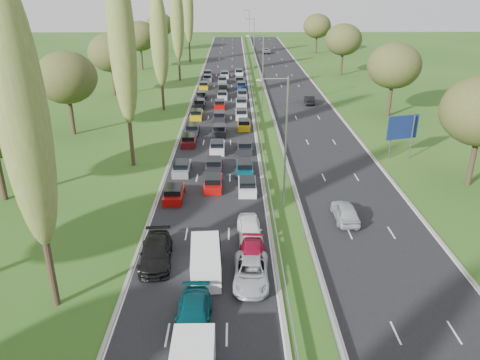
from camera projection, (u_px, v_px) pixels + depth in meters
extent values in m
plane|color=#244D18|center=(261.00, 108.00, 77.34)|extent=(260.00, 260.00, 0.00)
cube|color=black|center=(221.00, 105.00, 79.57)|extent=(10.50, 215.00, 0.04)
cube|color=black|center=(300.00, 104.00, 79.72)|extent=(10.50, 215.00, 0.04)
cube|color=gray|center=(254.00, 101.00, 79.42)|extent=(0.06, 215.00, 0.32)
cube|color=gray|center=(267.00, 101.00, 79.44)|extent=(0.06, 215.00, 0.32)
cylinder|color=gray|center=(286.00, 145.00, 40.92)|extent=(0.18, 0.18, 12.00)
cylinder|color=gray|center=(263.00, 74.00, 73.17)|extent=(0.18, 0.18, 12.00)
cylinder|color=gray|center=(254.00, 46.00, 105.41)|extent=(0.18, 0.18, 12.00)
cylinder|color=gray|center=(249.00, 31.00, 137.65)|extent=(0.18, 0.18, 12.00)
cylinder|color=#2D2116|center=(48.00, 256.00, 28.78)|extent=(0.44, 0.44, 7.20)
ellipsoid|color=#5A692D|center=(23.00, 117.00, 25.36)|extent=(2.80, 2.80, 16.00)
cylinder|color=#2D2116|center=(130.00, 132.00, 51.67)|extent=(0.44, 0.44, 7.92)
ellipsoid|color=#5A692D|center=(122.00, 41.00, 47.90)|extent=(2.80, 2.80, 17.60)
cylinder|color=#2D2116|center=(163.00, 90.00, 74.98)|extent=(0.44, 0.44, 6.48)
ellipsoid|color=#5A692D|center=(159.00, 39.00, 71.90)|extent=(2.80, 2.80, 14.40)
cylinder|color=#2D2116|center=(179.00, 63.00, 97.87)|extent=(0.44, 0.44, 7.20)
ellipsoid|color=#5A692D|center=(177.00, 19.00, 94.44)|extent=(2.80, 2.80, 16.00)
cylinder|color=#2D2116|center=(190.00, 47.00, 120.75)|extent=(0.44, 0.44, 7.92)
ellipsoid|color=#5A692D|center=(188.00, 7.00, 116.99)|extent=(2.80, 2.80, 17.60)
cylinder|color=#2D2116|center=(0.00, 176.00, 43.86)|extent=(0.56, 0.56, 4.84)
cylinder|color=#2D2116|center=(72.00, 117.00, 63.20)|extent=(0.56, 0.56, 4.84)
ellipsoid|color=#38471E|center=(66.00, 78.00, 61.15)|extent=(8.00, 8.00, 6.80)
cylinder|color=#2D2116|center=(114.00, 82.00, 85.31)|extent=(0.56, 0.56, 4.84)
ellipsoid|color=#38471E|center=(111.00, 52.00, 83.25)|extent=(8.00, 8.00, 6.80)
cylinder|color=#2D2116|center=(142.00, 59.00, 111.10)|extent=(0.56, 0.56, 4.84)
ellipsoid|color=#38471E|center=(140.00, 36.00, 109.05)|extent=(8.00, 8.00, 6.80)
cylinder|color=#2D2116|center=(161.00, 43.00, 140.58)|extent=(0.56, 0.56, 4.84)
ellipsoid|color=#38471E|center=(160.00, 25.00, 138.52)|extent=(8.00, 8.00, 6.80)
cylinder|color=#2D2116|center=(472.00, 162.00, 47.15)|extent=(0.56, 0.56, 4.84)
cylinder|color=#2D2116|center=(390.00, 100.00, 72.02)|extent=(0.56, 0.56, 4.84)
ellipsoid|color=#38471E|center=(394.00, 66.00, 69.96)|extent=(8.00, 8.00, 6.80)
cylinder|color=#2D2116|center=(341.00, 64.00, 104.26)|extent=(0.56, 0.56, 4.84)
ellipsoid|color=#38471E|center=(344.00, 40.00, 102.20)|extent=(8.00, 8.00, 6.80)
cylinder|color=#2D2116|center=(316.00, 45.00, 136.50)|extent=(0.56, 0.56, 4.84)
ellipsoid|color=#38471E|center=(317.00, 26.00, 134.44)|extent=(8.00, 8.00, 6.80)
cube|color=#A50C0A|center=(174.00, 195.00, 44.65)|extent=(1.75, 4.00, 0.80)
cube|color=slate|center=(182.00, 169.00, 50.85)|extent=(1.75, 4.00, 0.80)
cube|color=#590F14|center=(189.00, 141.00, 59.75)|extent=(1.75, 4.00, 0.80)
cube|color=black|center=(193.00, 130.00, 64.17)|extent=(1.75, 4.00, 0.80)
cube|color=#BF990C|center=(197.00, 115.00, 71.48)|extent=(1.75, 4.00, 0.80)
cube|color=black|center=(200.00, 104.00, 77.89)|extent=(1.75, 4.00, 0.80)
cube|color=black|center=(202.00, 96.00, 83.51)|extent=(1.75, 4.00, 0.80)
cube|color=#BF990C|center=(204.00, 86.00, 91.56)|extent=(1.75, 4.00, 0.80)
cube|color=slate|center=(208.00, 79.00, 98.69)|extent=(1.75, 4.00, 0.80)
cube|color=navy|center=(208.00, 74.00, 103.64)|extent=(1.75, 4.00, 0.80)
cube|color=#A50C0A|center=(213.00, 184.00, 47.11)|extent=(1.75, 4.00, 0.80)
cube|color=black|center=(214.00, 166.00, 51.72)|extent=(1.75, 4.00, 0.80)
cube|color=silver|center=(217.00, 148.00, 57.35)|extent=(1.75, 4.00, 0.80)
cube|color=black|center=(219.00, 131.00, 63.89)|extent=(1.75, 4.00, 0.80)
cube|color=black|center=(219.00, 117.00, 70.39)|extent=(1.75, 4.00, 0.80)
cube|color=#A50C0A|center=(220.00, 105.00, 77.47)|extent=(1.75, 4.00, 0.80)
cube|color=#B2B7BC|center=(222.00, 96.00, 83.70)|extent=(1.75, 4.00, 0.80)
cube|color=black|center=(223.00, 88.00, 89.65)|extent=(1.75, 4.00, 0.80)
cube|color=slate|center=(223.00, 81.00, 96.48)|extent=(1.75, 4.00, 0.80)
cube|color=#B2B7BC|center=(225.00, 75.00, 102.58)|extent=(1.75, 4.00, 0.80)
cube|color=silver|center=(247.00, 187.00, 46.38)|extent=(1.75, 4.00, 0.80)
cube|color=#053F4C|center=(245.00, 169.00, 50.88)|extent=(1.75, 4.00, 0.80)
cube|color=black|center=(245.00, 148.00, 57.42)|extent=(1.75, 4.00, 0.80)
cube|color=#BF990C|center=(244.00, 125.00, 66.41)|extent=(1.75, 4.00, 0.80)
cube|color=silver|center=(241.00, 115.00, 71.76)|extent=(1.75, 4.00, 0.80)
cube|color=#B2B7BC|center=(241.00, 103.00, 78.61)|extent=(1.75, 4.00, 0.80)
cube|color=slate|center=(242.00, 95.00, 84.67)|extent=(1.75, 4.00, 0.80)
cube|color=navy|center=(241.00, 86.00, 91.57)|extent=(1.75, 4.00, 0.80)
cube|color=black|center=(239.00, 81.00, 96.51)|extent=(1.75, 4.00, 0.80)
cube|color=silver|center=(239.00, 73.00, 104.81)|extent=(1.75, 4.00, 0.80)
imported|color=black|center=(156.00, 253.00, 34.36)|extent=(2.66, 5.70, 1.61)
imported|color=#043B43|center=(193.00, 316.00, 27.87)|extent=(2.13, 5.20, 1.51)
imported|color=#A9AEB3|center=(251.00, 272.00, 32.17)|extent=(2.59, 5.28, 1.44)
imported|color=maroon|center=(252.00, 257.00, 34.00)|extent=(2.18, 4.89, 1.40)
imported|color=white|center=(250.00, 229.00, 37.62)|extent=(2.12, 4.80, 1.61)
imported|color=#A1A7AA|center=(345.00, 212.00, 40.53)|extent=(1.89, 4.67, 1.59)
imported|color=black|center=(309.00, 100.00, 79.81)|extent=(1.70, 4.38, 1.42)
imported|color=gray|center=(266.00, 51.00, 137.52)|extent=(2.76, 5.48, 1.49)
cube|color=black|center=(195.00, 345.00, 25.25)|extent=(2.13, 0.87, 1.75)
cube|color=silver|center=(206.00, 261.00, 32.86)|extent=(2.01, 5.04, 2.01)
cube|color=black|center=(207.00, 246.00, 34.94)|extent=(1.96, 0.81, 1.61)
cylinder|color=black|center=(196.00, 257.00, 34.61)|extent=(0.25, 0.68, 0.68)
cylinder|color=black|center=(217.00, 283.00, 31.66)|extent=(0.25, 0.68, 0.68)
cylinder|color=gray|center=(391.00, 137.00, 54.21)|extent=(0.16, 0.16, 5.20)
cylinder|color=gray|center=(412.00, 137.00, 54.24)|extent=(0.16, 0.16, 5.20)
cube|color=navy|center=(403.00, 127.00, 53.76)|extent=(3.87, 1.22, 2.80)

